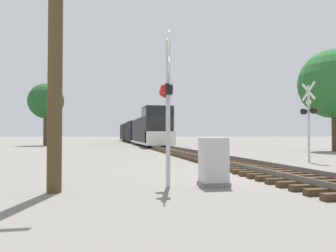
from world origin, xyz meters
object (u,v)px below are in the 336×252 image
freight_train (137,132)px  crossing_signal_near (167,98)px  tree_far_right (334,84)px  utility_pole (55,38)px  crossing_signal_far (309,115)px  tree_mid_background (46,101)px  relay_cabinet (213,162)px

freight_train → crossing_signal_near: (-4.15, -45.22, 0.53)m
freight_train → tree_far_right: size_ratio=5.40×
crossing_signal_near → utility_pole: 3.19m
crossing_signal_far → tree_mid_background: tree_mid_background is taller
crossing_signal_far → crossing_signal_near: bearing=117.9°
crossing_signal_near → crossing_signal_far: (8.61, 6.12, -0.02)m
crossing_signal_near → crossing_signal_far: crossing_signal_near is taller
relay_cabinet → utility_pole: size_ratio=0.18×
relay_cabinet → tree_far_right: (16.18, 15.41, 5.02)m
freight_train → tree_far_right: (13.30, -29.90, 3.78)m
crossing_signal_near → utility_pole: utility_pole is taller
relay_cabinet → tree_mid_background: (-9.91, 35.71, 5.01)m
freight_train → utility_pole: utility_pole is taller
crossing_signal_near → tree_far_right: size_ratio=0.48×
crossing_signal_near → tree_mid_background: size_ratio=0.52×
relay_cabinet → utility_pole: 5.21m
crossing_signal_near → tree_far_right: (17.46, 15.32, 3.25)m
freight_train → relay_cabinet: 45.42m
crossing_signal_far → tree_far_right: bearing=-51.4°
relay_cabinet → tree_mid_background: tree_mid_background is taller
crossing_signal_near → tree_mid_background: (-8.63, 35.61, 3.25)m
crossing_signal_near → utility_pole: (-2.87, -0.25, 1.38)m
crossing_signal_near → utility_pole: size_ratio=0.56×
freight_train → relay_cabinet: (-2.87, -45.31, -1.24)m
freight_train → crossing_signal_far: size_ratio=11.40×
relay_cabinet → freight_train: bearing=86.4°
freight_train → crossing_signal_far: bearing=-83.5°
tree_far_right → tree_mid_background: 33.05m
relay_cabinet → tree_far_right: size_ratio=0.15×
crossing_signal_far → relay_cabinet: bearing=122.8°
crossing_signal_far → relay_cabinet: size_ratio=3.08×
relay_cabinet → crossing_signal_near: bearing=175.7°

